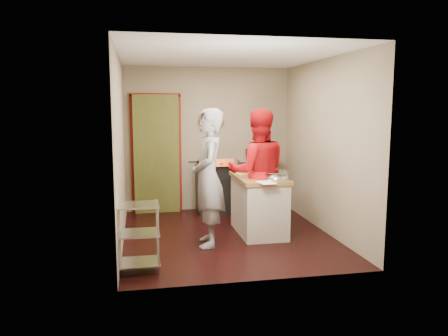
{
  "coord_description": "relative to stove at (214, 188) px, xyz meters",
  "views": [
    {
      "loc": [
        -1.24,
        -6.16,
        1.89
      ],
      "look_at": [
        -0.04,
        0.0,
        1.01
      ],
      "focal_mm": 35.0,
      "sensor_mm": 36.0,
      "label": 1
    }
  ],
  "objects": [
    {
      "name": "floor",
      "position": [
        -0.05,
        -1.42,
        -0.45
      ],
      "size": [
        3.5,
        3.5,
        0.0
      ],
      "primitive_type": "plane",
      "color": "black",
      "rests_on": "ground"
    },
    {
      "name": "back_wall",
      "position": [
        -0.69,
        0.36,
        0.68
      ],
      "size": [
        3.0,
        0.44,
        2.6
      ],
      "color": "gray",
      "rests_on": "ground"
    },
    {
      "name": "left_wall",
      "position": [
        -1.55,
        -1.42,
        0.85
      ],
      "size": [
        0.04,
        3.5,
        2.6
      ],
      "primitive_type": "cube",
      "color": "gray",
      "rests_on": "ground"
    },
    {
      "name": "right_wall",
      "position": [
        1.45,
        -1.42,
        0.85
      ],
      "size": [
        0.04,
        3.5,
        2.6
      ],
      "primitive_type": "cube",
      "color": "gray",
      "rests_on": "ground"
    },
    {
      "name": "ceiling",
      "position": [
        -0.05,
        -1.42,
        2.16
      ],
      "size": [
        3.0,
        3.5,
        0.02
      ],
      "primitive_type": "cube",
      "color": "white",
      "rests_on": "back_wall"
    },
    {
      "name": "stove",
      "position": [
        0.0,
        0.0,
        0.0
      ],
      "size": [
        0.6,
        0.63,
        1.0
      ],
      "color": "black",
      "rests_on": "ground"
    },
    {
      "name": "wire_shelving",
      "position": [
        -1.33,
        -2.62,
        -0.01
      ],
      "size": [
        0.48,
        0.4,
        0.8
      ],
      "color": "silver",
      "rests_on": "ground"
    },
    {
      "name": "island",
      "position": [
        0.45,
        -1.39,
        0.01
      ],
      "size": [
        0.68,
        1.3,
        1.18
      ],
      "color": "#B6AA9B",
      "rests_on": "ground"
    },
    {
      "name": "person_stripe",
      "position": [
        -0.39,
        -1.83,
        0.49
      ],
      "size": [
        0.5,
        0.72,
        1.87
      ],
      "primitive_type": "imported",
      "rotation": [
        0.0,
        0.0,
        -1.65
      ],
      "color": "#A8A8AD",
      "rests_on": "ground"
    },
    {
      "name": "person_red",
      "position": [
        0.42,
        -1.4,
        0.48
      ],
      "size": [
        0.96,
        0.78,
        1.86
      ],
      "primitive_type": "imported",
      "rotation": [
        0.0,
        0.0,
        3.06
      ],
      "color": "#AE0B0F",
      "rests_on": "ground"
    }
  ]
}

